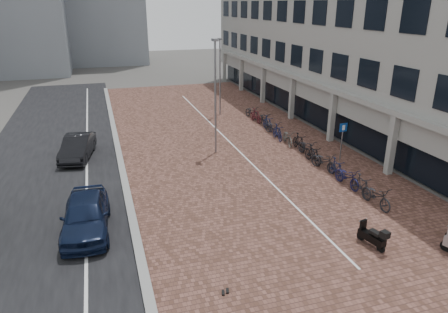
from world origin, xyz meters
TOP-DOWN VIEW (x-y plane):
  - ground at (0.00, 0.00)m, footprint 140.00×140.00m
  - plaza_brick at (2.00, 12.00)m, footprint 14.50×42.00m
  - street_asphalt at (-9.00, 12.00)m, footprint 8.00×50.00m
  - curb at (-5.10, 12.00)m, footprint 0.35×42.00m
  - lane_line at (-7.00, 12.00)m, footprint 0.12×44.00m
  - parking_line at (2.20, 12.00)m, footprint 0.10×30.00m
  - office_building at (12.97, 16.00)m, footprint 8.40×40.00m
  - car_navy at (-6.95, 2.63)m, footprint 2.07×4.61m
  - car_dark at (-7.46, 11.69)m, footprint 2.22×4.42m
  - shoes at (-2.69, -2.77)m, footprint 0.37×0.33m
  - scooter_mid at (3.50, -1.81)m, footprint 0.71×1.43m
  - parking_sign at (7.31, 6.40)m, footprint 0.50×0.10m
  - lamp_near at (0.74, 10.10)m, footprint 0.12×0.12m
  - lamp_far at (3.67, 18.86)m, footprint 0.12×0.12m
  - bike_row at (5.78, 9.05)m, footprint 1.18×18.13m

SIDE VIEW (x-z plane):
  - ground at x=0.00m, z-range 0.00..0.00m
  - street_asphalt at x=-9.00m, z-range -0.01..0.02m
  - plaza_brick at x=2.00m, z-range -0.01..0.03m
  - lane_line at x=-7.00m, z-range 0.02..0.02m
  - parking_line at x=2.20m, z-range 0.03..0.04m
  - shoes at x=-2.69m, z-range 0.00..0.08m
  - curb at x=-5.10m, z-range 0.00..0.14m
  - scooter_mid at x=3.50m, z-range 0.00..0.94m
  - bike_row at x=5.78m, z-range 0.00..1.05m
  - car_dark at x=-7.46m, z-range 0.00..1.39m
  - car_navy at x=-6.95m, z-range 0.00..1.54m
  - parking_sign at x=7.31m, z-range 0.40..2.77m
  - lamp_far at x=3.67m, z-range 0.00..6.17m
  - lamp_near at x=0.74m, z-range 0.00..6.85m
  - office_building at x=12.97m, z-range 0.94..15.94m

